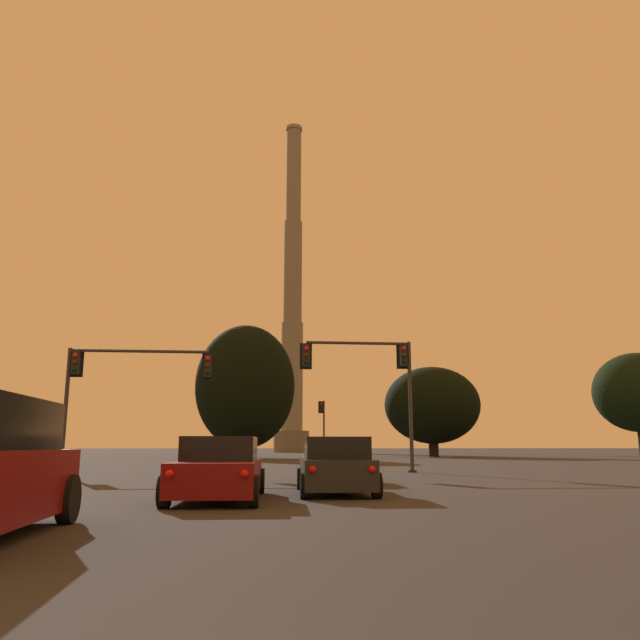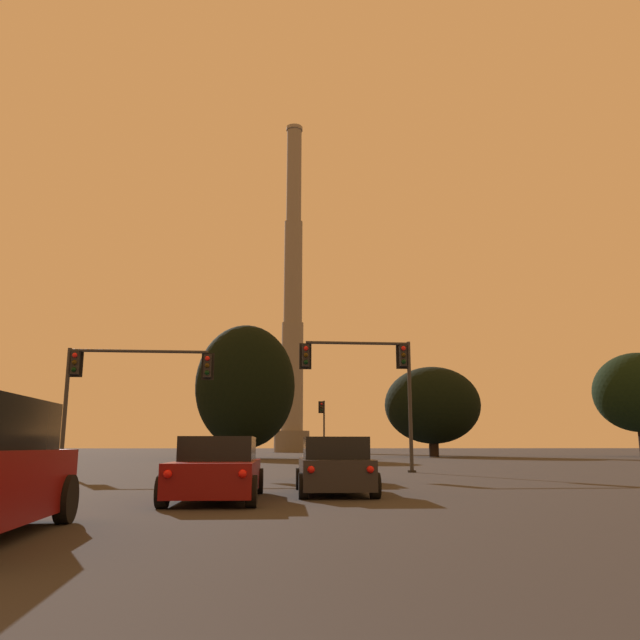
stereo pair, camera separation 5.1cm
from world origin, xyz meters
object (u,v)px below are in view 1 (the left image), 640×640
Objects in this scene: sedan_center_lane_second at (219,470)px; traffic_light_far_right at (323,420)px; traffic_light_overhead_left at (119,376)px; smokestack at (292,317)px; sedan_right_lane_front at (332,462)px; hatchback_right_lane_second at (335,467)px; traffic_light_overhead_right at (374,371)px.

sedan_center_lane_second is 51.58m from traffic_light_far_right.
smokestack is at bearing 82.09° from traffic_light_overhead_left.
sedan_center_lane_second is at bearing -68.51° from traffic_light_overhead_left.
smokestack is at bearing 88.32° from sedan_center_lane_second.
sedan_center_lane_second and sedan_right_lane_front have the same top height.
traffic_light_overhead_left is 91.27m from smokestack.
sedan_right_lane_front is 11.82m from traffic_light_overhead_left.
hatchback_right_lane_second is at bearing -92.22° from smokestack.
hatchback_right_lane_second is 13.76m from traffic_light_overhead_right.
hatchback_right_lane_second is 0.06× the size of smokestack.
traffic_light_far_right is at bearing 85.63° from sedan_right_lane_front.
traffic_light_far_right is (7.50, 50.93, 3.19)m from sedan_center_lane_second.
hatchback_right_lane_second is 0.88× the size of sedan_right_lane_front.
traffic_light_overhead_right is at bearing 1.74° from traffic_light_overhead_left.
sedan_center_lane_second is at bearing -93.81° from smokestack.
sedan_right_lane_front is 0.77× the size of traffic_light_overhead_right.
sedan_center_lane_second is 0.07× the size of smokestack.
traffic_light_overhead_left is 0.10× the size of smokestack.
traffic_light_overhead_right is (6.27, 14.19, 4.03)m from sedan_center_lane_second.
traffic_light_overhead_right is (2.83, 7.26, 4.03)m from sedan_right_lane_front.
sedan_right_lane_front is at bearing 65.74° from sedan_center_lane_second.
traffic_light_overhead_right reaches higher than sedan_center_lane_second.
traffic_light_far_right is 55.23m from smokestack.
hatchback_right_lane_second is 15.34m from traffic_light_overhead_left.
traffic_light_overhead_right is 0.09× the size of smokestack.
hatchback_right_lane_second is at bearing 29.34° from sedan_center_lane_second.
smokestack is (6.78, 101.79, 24.70)m from sedan_center_lane_second.
sedan_right_lane_front is 44.30m from traffic_light_far_right.
hatchback_right_lane_second is at bearing -56.01° from traffic_light_overhead_left.
hatchback_right_lane_second is 3.24m from sedan_center_lane_second.
smokestack is (-0.72, 50.86, 21.50)m from traffic_light_far_right.
sedan_center_lane_second is at bearing -115.48° from sedan_right_lane_front.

